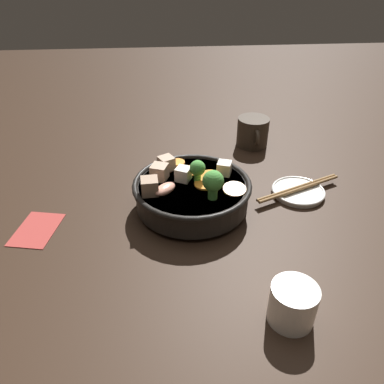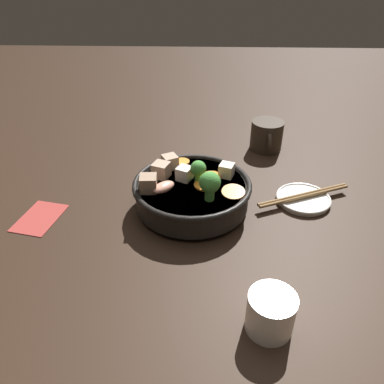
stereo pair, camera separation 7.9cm
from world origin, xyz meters
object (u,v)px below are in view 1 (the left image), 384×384
object	(u,v)px
dark_mug	(253,132)
chopsticks_pair	(299,188)
tea_cup	(293,304)
side_saucer	(298,191)
stirfry_bowl	(192,191)

from	to	relation	value
dark_mug	chopsticks_pair	size ratio (longest dim) A/B	0.51
tea_cup	dark_mug	bearing A→B (deg)	173.19
side_saucer	tea_cup	distance (m)	0.35
dark_mug	chopsticks_pair	xyz separation A→B (m)	(0.26, 0.05, -0.02)
stirfry_bowl	side_saucer	bearing A→B (deg)	97.06
tea_cup	chopsticks_pair	distance (m)	0.35
side_saucer	tea_cup	bearing A→B (deg)	-20.11
side_saucer	dark_mug	bearing A→B (deg)	-168.62
stirfry_bowl	dark_mug	bearing A→B (deg)	145.63
stirfry_bowl	tea_cup	world-z (taller)	stirfry_bowl
chopsticks_pair	stirfry_bowl	bearing A→B (deg)	-82.94
tea_cup	side_saucer	bearing A→B (deg)	159.89
tea_cup	dark_mug	world-z (taller)	dark_mug
side_saucer	chopsticks_pair	distance (m)	0.01
stirfry_bowl	tea_cup	bearing A→B (deg)	22.61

